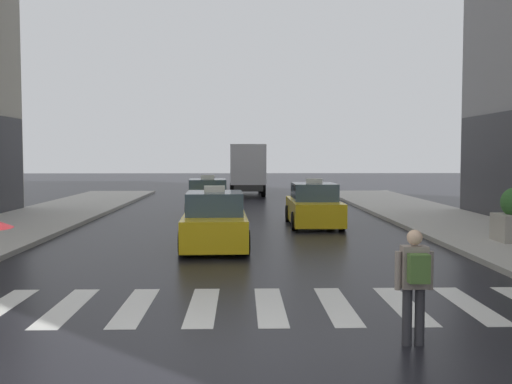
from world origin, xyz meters
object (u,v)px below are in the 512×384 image
Objects in this scene: taxi_second at (314,207)px; pedestrian_with_backpack at (415,278)px; box_truck at (247,167)px; taxi_third at (208,199)px; taxi_lead at (215,222)px.

taxi_second reaches higher than pedestrian_with_backpack.
box_truck reaches higher than pedestrian_with_backpack.
pedestrian_with_backpack is at bearing -77.94° from taxi_third.
box_truck is 4.58× the size of pedestrian_with_backpack.
taxi_second is 14.48m from pedestrian_with_backpack.
taxi_third is 18.85m from pedestrian_with_backpack.
taxi_third is 0.61× the size of box_truck.
taxi_lead is at bearing -123.90° from taxi_second.
taxi_second is at bearing -42.89° from taxi_third.
taxi_second is 0.60× the size of box_truck.
box_truck reaches higher than taxi_lead.
pedestrian_with_backpack is at bearing -91.26° from taxi_second.
taxi_lead is 22.61m from box_truck.
box_truck reaches higher than taxi_third.
taxi_third is at bearing 137.11° from taxi_second.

